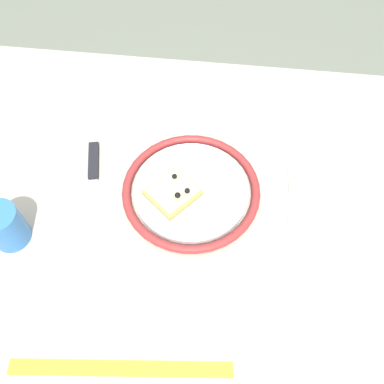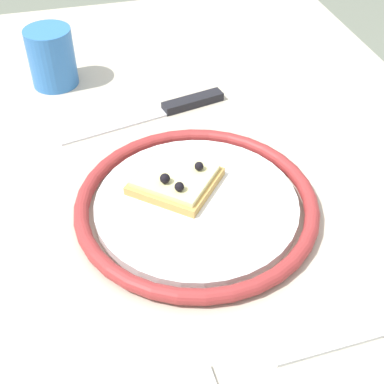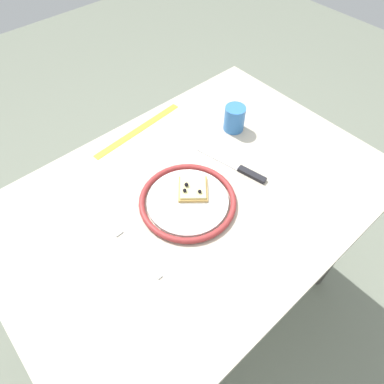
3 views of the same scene
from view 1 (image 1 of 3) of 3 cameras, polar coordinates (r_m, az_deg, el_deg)
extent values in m
plane|color=slate|center=(1.56, -1.39, -15.42)|extent=(6.00, 6.00, 0.00)
cube|color=#BCB29E|center=(0.85, -2.45, -0.79)|extent=(1.12, 0.77, 0.03)
cylinder|color=#4C4742|center=(1.41, 20.53, 0.48)|extent=(0.05, 0.05, 0.75)
cylinder|color=#4C4742|center=(1.47, -19.67, 4.20)|extent=(0.05, 0.05, 0.75)
cylinder|color=white|center=(0.84, -0.12, 0.17)|extent=(0.23, 0.23, 0.01)
torus|color=maroon|center=(0.83, -0.12, 0.29)|extent=(0.27, 0.27, 0.02)
cube|color=tan|center=(0.82, -2.44, -0.14)|extent=(0.12, 0.12, 0.01)
cube|color=beige|center=(0.81, -2.46, 0.15)|extent=(0.11, 0.11, 0.01)
sphere|color=black|center=(0.80, -1.95, -0.44)|extent=(0.01, 0.01, 0.01)
sphere|color=black|center=(0.82, -2.06, 2.09)|extent=(0.01, 0.01, 0.01)
sphere|color=black|center=(0.80, -0.65, 0.17)|extent=(0.01, 0.01, 0.01)
cube|color=silver|center=(0.84, -13.16, -2.67)|extent=(0.05, 0.15, 0.00)
cube|color=black|center=(0.90, -13.09, 4.12)|extent=(0.04, 0.09, 0.01)
cube|color=#BCBCBC|center=(0.89, 13.15, 2.68)|extent=(0.02, 0.11, 0.00)
cube|color=#BCBCBC|center=(0.83, 13.53, -4.65)|extent=(0.02, 0.04, 0.00)
cylinder|color=#3372BF|center=(0.83, -23.83, -4.23)|extent=(0.07, 0.07, 0.09)
cube|color=yellow|center=(0.73, -9.57, -22.35)|extent=(0.36, 0.06, 0.00)
camera|label=2|loc=(0.57, 44.69, 8.41)|focal=49.81mm
camera|label=3|loc=(0.93, 46.04, 52.34)|focal=31.78mm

